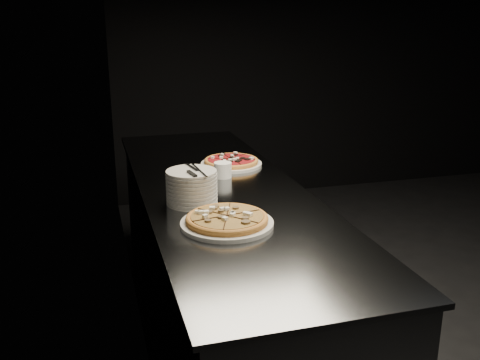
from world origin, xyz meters
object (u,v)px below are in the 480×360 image
object	(u,v)px
pizza_mushroom	(227,220)
ramekin	(223,169)
pizza_tomato	(231,162)
plate_stack	(192,187)
counter	(221,275)
cutlery	(194,171)

from	to	relation	value
pizza_mushroom	ramekin	xyz separation A→B (m)	(0.14, 0.63, 0.02)
pizza_tomato	ramekin	bearing A→B (deg)	-115.84
ramekin	plate_stack	bearing A→B (deg)	-123.23
counter	plate_stack	xyz separation A→B (m)	(-0.17, -0.20, 0.53)
pizza_mushroom	plate_stack	xyz separation A→B (m)	(-0.08, 0.29, 0.05)
plate_stack	cutlery	bearing A→B (deg)	-62.38
pizza_tomato	cutlery	distance (m)	0.65
pizza_mushroom	ramekin	size ratio (longest dim) A/B	4.23
counter	plate_stack	distance (m)	0.59
pizza_tomato	plate_stack	bearing A→B (deg)	-120.60
pizza_tomato	plate_stack	size ratio (longest dim) A/B	1.76
pizza_tomato	plate_stack	distance (m)	0.63
counter	pizza_mushroom	distance (m)	0.69
pizza_tomato	counter	bearing A→B (deg)	-113.13
plate_stack	cutlery	xyz separation A→B (m)	(0.01, -0.02, 0.07)
counter	plate_stack	size ratio (longest dim) A/B	11.42
counter	pizza_tomato	bearing A→B (deg)	66.87
cutlery	ramekin	distance (m)	0.42
counter	pizza_mushroom	bearing A→B (deg)	-100.89
pizza_mushroom	cutlery	size ratio (longest dim) A/B	1.60
counter	ramekin	bearing A→B (deg)	70.96
counter	ramekin	world-z (taller)	ramekin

